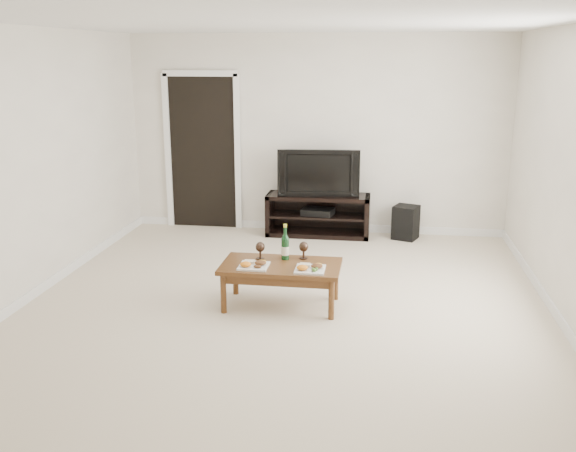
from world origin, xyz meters
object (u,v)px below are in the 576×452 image
at_px(media_console, 318,215).
at_px(subwoofer, 406,222).
at_px(television, 319,172).
at_px(coffee_table, 281,285).

distance_m(media_console, subwoofer, 1.15).
distance_m(media_console, television, 0.58).
bearing_deg(television, subwoofer, -4.98).
relative_size(media_console, coffee_table, 1.20).
bearing_deg(coffee_table, television, 87.73).
height_order(media_console, subwoofer, media_console).
bearing_deg(coffee_table, subwoofer, 63.72).
bearing_deg(media_console, television, 0.00).
bearing_deg(television, media_console, 175.12).
height_order(television, coffee_table, television).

